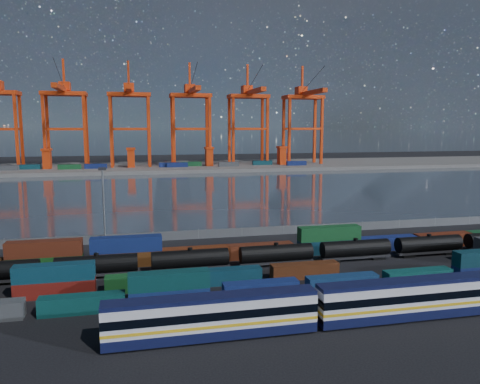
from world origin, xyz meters
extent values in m
plane|color=black|center=(0.00, 0.00, 0.00)|extent=(700.00, 700.00, 0.00)
plane|color=#313B47|center=(0.00, 105.00, 0.01)|extent=(700.00, 700.00, 0.00)
cube|color=#514F4C|center=(0.00, 210.00, 1.00)|extent=(700.00, 70.00, 2.00)
cone|color=#1E2630|center=(-200.00, 1600.00, 260.00)|extent=(1100.00, 1100.00, 520.00)
cone|color=#1E2630|center=(200.00, 1600.00, 230.00)|extent=(1040.00, 1040.00, 460.00)
cone|color=#1E2630|center=(600.00, 1600.00, 190.00)|extent=(960.00, 960.00, 380.00)
cone|color=#1E2630|center=(950.00, 1600.00, 150.00)|extent=(840.00, 840.00, 300.00)
cube|color=silver|center=(-15.23, -21.97, 2.92)|extent=(25.20, 3.02, 3.83)
cube|color=#0E1233|center=(-15.23, -21.97, 0.91)|extent=(25.20, 3.08, 1.21)
cube|color=#0E1233|center=(-15.23, -21.97, 5.09)|extent=(25.20, 2.72, 0.50)
cube|color=gold|center=(-15.23, -21.97, 2.12)|extent=(25.22, 3.11, 0.36)
cube|color=black|center=(-15.23, -21.97, 3.33)|extent=(25.22, 3.11, 1.01)
cube|color=black|center=(-24.05, -21.97, 0.35)|extent=(3.02, 2.02, 0.71)
cube|color=black|center=(-6.41, -21.97, 0.35)|extent=(3.02, 2.02, 0.71)
cube|color=silver|center=(10.77, -21.97, 2.92)|extent=(25.20, 3.02, 3.83)
cube|color=#0E1233|center=(10.77, -21.97, 0.91)|extent=(25.20, 3.08, 1.21)
cube|color=#0E1233|center=(10.77, -21.97, 5.09)|extent=(25.20, 2.72, 0.50)
cube|color=gold|center=(10.77, -21.97, 2.12)|extent=(25.22, 3.11, 0.36)
cube|color=black|center=(10.77, -21.97, 3.33)|extent=(25.22, 3.11, 1.01)
cube|color=black|center=(1.95, -21.97, 0.35)|extent=(3.02, 2.02, 0.71)
cube|color=black|center=(19.59, -21.97, 0.35)|extent=(3.02, 2.02, 0.71)
cube|color=#0C413F|center=(-30.99, -10.24, 1.22)|extent=(11.23, 2.28, 2.43)
cube|color=navy|center=(-19.33, -10.24, 1.22)|extent=(11.23, 2.28, 2.43)
cube|color=#0B3C3D|center=(-19.33, -10.24, 3.65)|extent=(11.23, 2.28, 2.43)
cube|color=navy|center=(-6.06, -10.24, 1.22)|extent=(11.23, 2.28, 2.43)
cube|color=navy|center=(6.79, -10.24, 1.22)|extent=(11.23, 2.28, 2.43)
cube|color=#0E4B49|center=(19.72, -10.24, 1.22)|extent=(11.23, 2.28, 2.43)
cube|color=maroon|center=(-35.50, -3.06, 1.24)|extent=(11.41, 2.32, 2.47)
cube|color=#0E384A|center=(-35.50, -3.06, 3.71)|extent=(11.41, 2.32, 2.47)
cube|color=#165521|center=(-22.77, -3.06, 1.24)|extent=(11.41, 2.32, 2.47)
cube|color=#0D3344|center=(-9.84, -3.06, 1.24)|extent=(11.41, 2.32, 2.47)
cube|color=#4E230F|center=(3.45, -3.06, 1.24)|extent=(11.41, 2.32, 2.47)
cube|color=#134717|center=(-39.13, 10.30, 1.36)|extent=(12.51, 2.54, 2.71)
cube|color=#531F10|center=(-39.13, 10.30, 4.07)|extent=(12.51, 2.54, 2.71)
cube|color=#572E11|center=(-25.37, 10.30, 1.36)|extent=(12.51, 2.54, 2.71)
cube|color=navy|center=(-25.37, 10.30, 4.07)|extent=(12.51, 2.54, 2.71)
cube|color=#65270F|center=(-12.89, 10.30, 1.36)|extent=(12.51, 2.54, 2.71)
cube|color=#5F2513|center=(-0.50, 10.30, 1.36)|extent=(12.51, 2.54, 2.71)
cube|color=#0D3247|center=(13.59, 10.30, 1.36)|extent=(12.51, 2.54, 2.71)
cube|color=#155124|center=(13.59, 10.30, 4.07)|extent=(12.51, 2.54, 2.71)
cube|color=navy|center=(26.12, 10.30, 1.36)|extent=(12.51, 2.54, 2.71)
cube|color=#63210E|center=(39.32, 10.30, 1.36)|extent=(12.51, 2.54, 2.71)
cube|color=black|center=(-41.05, 4.55, 0.31)|extent=(2.54, 1.83, 0.61)
cylinder|color=black|center=(-30.13, 4.55, 2.34)|extent=(13.22, 2.95, 2.95)
cylinder|color=black|center=(-30.13, 4.55, 3.97)|extent=(0.81, 0.81, 0.51)
cube|color=black|center=(-30.13, 4.55, 0.71)|extent=(13.73, 2.03, 0.41)
cube|color=black|center=(-34.71, 4.55, 0.31)|extent=(2.54, 1.83, 0.61)
cube|color=black|center=(-25.55, 4.55, 0.31)|extent=(2.54, 1.83, 0.61)
cylinder|color=black|center=(-14.63, 4.55, 2.34)|extent=(13.22, 2.95, 2.95)
cylinder|color=black|center=(-14.63, 4.55, 3.97)|extent=(0.81, 0.81, 0.51)
cube|color=black|center=(-14.63, 4.55, 0.71)|extent=(13.73, 2.03, 0.41)
cube|color=black|center=(-19.21, 4.55, 0.31)|extent=(2.54, 1.83, 0.61)
cube|color=black|center=(-10.05, 4.55, 0.31)|extent=(2.54, 1.83, 0.61)
cylinder|color=black|center=(0.87, 4.55, 2.34)|extent=(13.22, 2.95, 2.95)
cylinder|color=black|center=(0.87, 4.55, 3.97)|extent=(0.81, 0.81, 0.51)
cube|color=black|center=(0.87, 4.55, 0.71)|extent=(13.73, 2.03, 0.41)
cube|color=black|center=(-3.71, 4.55, 0.31)|extent=(2.54, 1.83, 0.61)
cube|color=black|center=(5.45, 4.55, 0.31)|extent=(2.54, 1.83, 0.61)
cylinder|color=black|center=(16.37, 4.55, 2.34)|extent=(13.22, 2.95, 2.95)
cylinder|color=black|center=(16.37, 4.55, 3.97)|extent=(0.81, 0.81, 0.51)
cube|color=black|center=(16.37, 4.55, 0.71)|extent=(13.73, 2.03, 0.41)
cube|color=black|center=(11.79, 4.55, 0.31)|extent=(2.54, 1.83, 0.61)
cube|color=black|center=(20.95, 4.55, 0.31)|extent=(2.54, 1.83, 0.61)
cylinder|color=black|center=(31.87, 4.55, 2.34)|extent=(13.22, 2.95, 2.95)
cylinder|color=black|center=(31.87, 4.55, 3.97)|extent=(0.81, 0.81, 0.51)
cube|color=black|center=(31.87, 4.55, 0.71)|extent=(13.73, 2.03, 0.41)
cube|color=black|center=(27.29, 4.55, 0.31)|extent=(2.54, 1.83, 0.61)
cube|color=black|center=(36.45, 4.55, 0.31)|extent=(2.54, 1.83, 0.61)
cube|color=black|center=(42.79, 4.55, 0.31)|extent=(2.54, 1.83, 0.61)
cube|color=#595B5E|center=(0.00, 28.00, 1.00)|extent=(160.00, 0.06, 2.00)
cylinder|color=slate|center=(-50.00, 28.00, 1.10)|extent=(0.12, 0.12, 2.20)
cylinder|color=slate|center=(-40.00, 28.00, 1.10)|extent=(0.12, 0.12, 2.20)
cylinder|color=slate|center=(-30.00, 28.00, 1.10)|extent=(0.12, 0.12, 2.20)
cylinder|color=slate|center=(-20.00, 28.00, 1.10)|extent=(0.12, 0.12, 2.20)
cylinder|color=slate|center=(-10.00, 28.00, 1.10)|extent=(0.12, 0.12, 2.20)
cylinder|color=slate|center=(0.00, 28.00, 1.10)|extent=(0.12, 0.12, 2.20)
cylinder|color=slate|center=(10.00, 28.00, 1.10)|extent=(0.12, 0.12, 2.20)
cylinder|color=slate|center=(20.00, 28.00, 1.10)|extent=(0.12, 0.12, 2.20)
cylinder|color=slate|center=(30.00, 28.00, 1.10)|extent=(0.12, 0.12, 2.20)
cylinder|color=slate|center=(40.00, 28.00, 1.10)|extent=(0.12, 0.12, 2.20)
cylinder|color=slate|center=(50.00, 28.00, 1.10)|extent=(0.12, 0.12, 2.20)
cylinder|color=slate|center=(60.00, 28.00, 1.10)|extent=(0.12, 0.12, 2.20)
cylinder|color=slate|center=(-30.00, 26.00, 8.00)|extent=(0.36, 0.36, 16.00)
cube|color=black|center=(-30.00, 26.00, 16.30)|extent=(1.60, 0.40, 0.60)
cube|color=red|center=(-84.48, 199.26, 21.51)|extent=(1.53, 1.53, 43.02)
cube|color=red|center=(-84.48, 210.74, 21.51)|extent=(1.53, 1.53, 43.02)
cube|color=red|center=(-95.00, 210.74, 23.66)|extent=(21.03, 1.34, 1.34)
cube|color=red|center=(-70.52, 199.26, 21.51)|extent=(1.53, 1.53, 43.02)
cube|color=red|center=(-70.52, 210.74, 21.51)|extent=(1.53, 1.53, 43.02)
cube|color=red|center=(-49.48, 199.26, 21.51)|extent=(1.53, 1.53, 43.02)
cube|color=red|center=(-49.48, 210.74, 21.51)|extent=(1.53, 1.53, 43.02)
cube|color=red|center=(-60.00, 199.26, 23.66)|extent=(21.03, 1.34, 1.34)
cube|color=red|center=(-60.00, 210.74, 23.66)|extent=(21.03, 1.34, 1.34)
cube|color=red|center=(-60.00, 205.00, 43.02)|extent=(23.90, 13.38, 2.10)
cube|color=red|center=(-60.00, 193.53, 44.93)|extent=(2.87, 45.89, 2.39)
cube|color=red|center=(-60.00, 208.82, 47.32)|extent=(5.74, 7.65, 4.78)
cube|color=red|center=(-60.00, 206.91, 54.49)|extent=(1.15, 1.15, 15.30)
cylinder|color=black|center=(-60.00, 191.23, 51.62)|extent=(0.23, 39.35, 12.98)
cube|color=red|center=(-35.52, 199.26, 21.51)|extent=(1.53, 1.53, 43.02)
cube|color=red|center=(-35.52, 210.74, 21.51)|extent=(1.53, 1.53, 43.02)
cube|color=red|center=(-14.48, 199.26, 21.51)|extent=(1.53, 1.53, 43.02)
cube|color=red|center=(-14.48, 210.74, 21.51)|extent=(1.53, 1.53, 43.02)
cube|color=red|center=(-25.00, 199.26, 23.66)|extent=(21.03, 1.34, 1.34)
cube|color=red|center=(-25.00, 210.74, 23.66)|extent=(21.03, 1.34, 1.34)
cube|color=red|center=(-25.00, 205.00, 43.02)|extent=(23.90, 13.38, 2.10)
cube|color=red|center=(-25.00, 193.53, 44.93)|extent=(2.87, 45.89, 2.39)
cube|color=red|center=(-25.00, 208.82, 47.32)|extent=(5.74, 7.65, 4.78)
cube|color=red|center=(-25.00, 206.91, 54.49)|extent=(1.15, 1.15, 15.30)
cylinder|color=black|center=(-25.00, 191.23, 51.62)|extent=(0.23, 39.35, 12.98)
cube|color=red|center=(-0.52, 199.26, 21.51)|extent=(1.53, 1.53, 43.02)
cube|color=red|center=(-0.52, 210.74, 21.51)|extent=(1.53, 1.53, 43.02)
cube|color=red|center=(20.52, 199.26, 21.51)|extent=(1.53, 1.53, 43.02)
cube|color=red|center=(20.52, 210.74, 21.51)|extent=(1.53, 1.53, 43.02)
cube|color=red|center=(10.00, 199.26, 23.66)|extent=(21.03, 1.34, 1.34)
cube|color=red|center=(10.00, 210.74, 23.66)|extent=(21.03, 1.34, 1.34)
cube|color=red|center=(10.00, 205.00, 43.02)|extent=(23.90, 13.38, 2.10)
cube|color=red|center=(10.00, 193.53, 44.93)|extent=(2.87, 45.89, 2.39)
cube|color=red|center=(10.00, 208.82, 47.32)|extent=(5.74, 7.65, 4.78)
cube|color=red|center=(10.00, 206.91, 54.49)|extent=(1.15, 1.15, 15.30)
cylinder|color=black|center=(10.00, 191.23, 51.62)|extent=(0.23, 39.35, 12.98)
cube|color=red|center=(34.48, 199.26, 21.51)|extent=(1.53, 1.53, 43.02)
cube|color=red|center=(34.48, 210.74, 21.51)|extent=(1.53, 1.53, 43.02)
cube|color=red|center=(55.52, 199.26, 21.51)|extent=(1.53, 1.53, 43.02)
cube|color=red|center=(55.52, 210.74, 21.51)|extent=(1.53, 1.53, 43.02)
cube|color=red|center=(45.00, 199.26, 23.66)|extent=(21.03, 1.34, 1.34)
cube|color=red|center=(45.00, 210.74, 23.66)|extent=(21.03, 1.34, 1.34)
cube|color=red|center=(45.00, 205.00, 43.02)|extent=(23.90, 13.38, 2.10)
cube|color=red|center=(45.00, 193.53, 44.93)|extent=(2.87, 45.89, 2.39)
cube|color=red|center=(45.00, 208.82, 47.32)|extent=(5.74, 7.65, 4.78)
cube|color=red|center=(45.00, 206.91, 54.49)|extent=(1.15, 1.15, 15.30)
cylinder|color=black|center=(45.00, 191.23, 51.62)|extent=(0.23, 39.35, 12.98)
cube|color=red|center=(69.48, 199.26, 21.51)|extent=(1.53, 1.53, 43.02)
cube|color=red|center=(69.48, 210.74, 21.51)|extent=(1.53, 1.53, 43.02)
cube|color=red|center=(90.52, 199.26, 21.51)|extent=(1.53, 1.53, 43.02)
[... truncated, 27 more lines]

